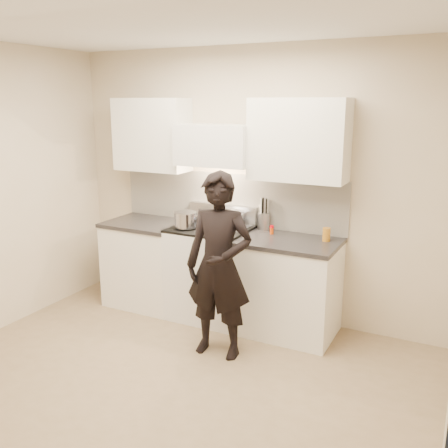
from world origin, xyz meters
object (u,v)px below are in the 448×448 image
object	(u,v)px
stove	(211,272)
counter_right	(288,287)
wok	(230,216)
utensil_crock	(264,220)
person	(219,266)

from	to	relation	value
stove	counter_right	bearing A→B (deg)	0.00
stove	wok	bearing A→B (deg)	45.38
stove	utensil_crock	size ratio (longest dim) A/B	2.99
wok	utensil_crock	xyz separation A→B (m)	(0.33, 0.10, -0.03)
counter_right	person	bearing A→B (deg)	-120.55
utensil_crock	wok	bearing A→B (deg)	-162.82
stove	counter_right	distance (m)	0.83
stove	person	bearing A→B (deg)	-56.62
counter_right	wok	size ratio (longest dim) A/B	2.35
counter_right	utensil_crock	distance (m)	0.71
wok	utensil_crock	bearing A→B (deg)	17.18
counter_right	utensil_crock	size ratio (longest dim) A/B	2.87
stove	counter_right	world-z (taller)	stove
stove	utensil_crock	distance (m)	0.76
stove	utensil_crock	xyz separation A→B (m)	(0.47, 0.25, 0.54)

